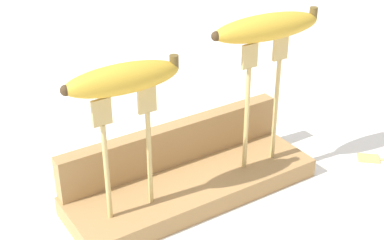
# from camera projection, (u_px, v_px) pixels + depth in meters

# --- Properties ---
(ground_plane) EXTENTS (3.00, 3.00, 0.00)m
(ground_plane) POSITION_uv_depth(u_px,v_px,m) (192.00, 194.00, 0.87)
(ground_plane) COLOR white
(wooden_board) EXTENTS (0.39, 0.13, 0.03)m
(wooden_board) POSITION_uv_depth(u_px,v_px,m) (192.00, 186.00, 0.86)
(wooden_board) COLOR #A87F4C
(wooden_board) RESTS_ON ground
(board_backstop) EXTENTS (0.38, 0.02, 0.07)m
(board_backstop) POSITION_uv_depth(u_px,v_px,m) (174.00, 144.00, 0.88)
(board_backstop) COLOR #A87F4C
(board_backstop) RESTS_ON wooden_board
(fork_stand_left) EXTENTS (0.09, 0.01, 0.18)m
(fork_stand_left) POSITION_uv_depth(u_px,v_px,m) (127.00, 143.00, 0.73)
(fork_stand_left) COLOR tan
(fork_stand_left) RESTS_ON wooden_board
(fork_stand_right) EXTENTS (0.08, 0.01, 0.20)m
(fork_stand_right) POSITION_uv_depth(u_px,v_px,m) (263.00, 93.00, 0.84)
(fork_stand_right) COLOR tan
(fork_stand_right) RESTS_ON wooden_board
(banana_raised_left) EXTENTS (0.16, 0.06, 0.04)m
(banana_raised_left) POSITION_uv_depth(u_px,v_px,m) (123.00, 79.00, 0.69)
(banana_raised_left) COLOR gold
(banana_raised_left) RESTS_ON fork_stand_left
(banana_raised_right) EXTENTS (0.18, 0.06, 0.04)m
(banana_raised_right) POSITION_uv_depth(u_px,v_px,m) (267.00, 27.00, 0.79)
(banana_raised_right) COLOR gold
(banana_raised_right) RESTS_ON fork_stand_right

